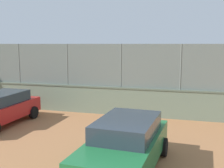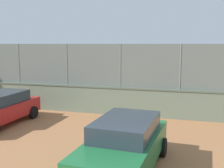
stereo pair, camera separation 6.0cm
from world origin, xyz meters
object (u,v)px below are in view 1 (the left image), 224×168
sports_ball (70,88)px  parked_car_red (0,108)px  player_near_wall_returning (114,86)px  parked_car_green (126,144)px  player_at_service_line (87,75)px  player_foreground_swinging (164,79)px

sports_ball → parked_car_red: (-1.05, 10.63, 0.70)m
player_near_wall_returning → parked_car_green: size_ratio=0.35×
player_near_wall_returning → sports_ball: (4.77, -3.70, -0.87)m
player_at_service_line → player_foreground_swinging: (-6.93, 1.56, 0.02)m
sports_ball → parked_car_green: size_ratio=0.04×
sports_ball → parked_car_red: 10.70m
player_foreground_swinging → parked_car_red: (6.70, 11.01, -0.23)m
player_near_wall_returning → parked_car_green: player_near_wall_returning is taller
parked_car_red → parked_car_green: (-6.68, 3.19, 0.03)m
player_near_wall_returning → parked_car_red: bearing=61.7°
sports_ball → parked_car_green: 15.85m
player_at_service_line → player_near_wall_returning: 6.89m
player_foreground_swinging → sports_ball: size_ratio=9.02×
player_foreground_swinging → player_near_wall_returning: (2.98, 4.08, -0.05)m
player_at_service_line → parked_car_green: player_at_service_line is taller
player_at_service_line → parked_car_red: 12.57m
player_near_wall_returning → player_foreground_swinging: bearing=-126.1°
player_at_service_line → player_foreground_swinging: player_foreground_swinging is taller
sports_ball → player_near_wall_returning: bearing=142.2°
player_at_service_line → player_foreground_swinging: size_ratio=0.98×
player_near_wall_returning → sports_ball: 6.10m
player_near_wall_returning → parked_car_red: (3.72, 6.92, -0.17)m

